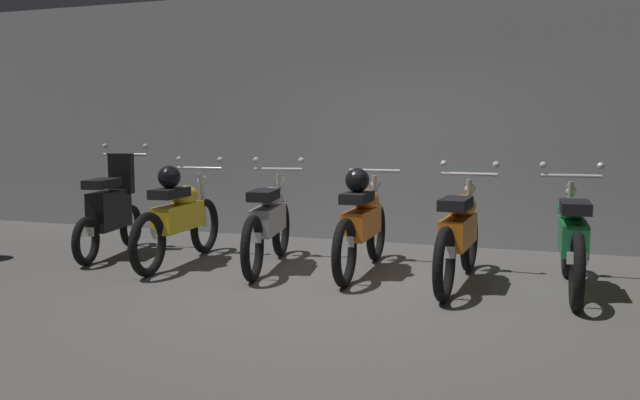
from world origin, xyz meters
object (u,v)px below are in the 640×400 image
object	(u,v)px
motorbike_slot_2	(269,221)
motorbike_slot_3	(362,222)
motorbike_slot_4	(459,233)
motorbike_slot_1	(179,216)
motorbike_slot_0	(111,210)
motorbike_slot_5	(572,238)

from	to	relation	value
motorbike_slot_2	motorbike_slot_3	xyz separation A→B (m)	(1.01, 0.08, 0.03)
motorbike_slot_3	motorbike_slot_4	world-z (taller)	motorbike_slot_4
motorbike_slot_2	motorbike_slot_3	world-z (taller)	motorbike_slot_2
motorbike_slot_3	motorbike_slot_4	bearing A→B (deg)	-11.92
motorbike_slot_2	motorbike_slot_3	bearing A→B (deg)	4.37
motorbike_slot_1	motorbike_slot_2	distance (m)	1.01
motorbike_slot_0	motorbike_slot_2	distance (m)	2.01
motorbike_slot_3	motorbike_slot_4	xyz separation A→B (m)	(1.00, -0.21, -0.03)
motorbike_slot_3	motorbike_slot_1	bearing A→B (deg)	-173.68
motorbike_slot_2	motorbike_slot_4	world-z (taller)	same
motorbike_slot_5	motorbike_slot_1	bearing A→B (deg)	-178.81
motorbike_slot_1	motorbike_slot_4	size ratio (longest dim) A/B	1.00
motorbike_slot_1	motorbike_slot_3	size ratio (longest dim) A/B	1.00
motorbike_slot_5	motorbike_slot_4	bearing A→B (deg)	-175.83
motorbike_slot_1	motorbike_slot_5	distance (m)	4.01
motorbike_slot_1	motorbike_slot_5	size ratio (longest dim) A/B	1.00
motorbike_slot_1	motorbike_slot_5	xyz separation A→B (m)	(4.00, 0.08, -0.04)
motorbike_slot_3	motorbike_slot_5	world-z (taller)	motorbike_slot_5
motorbike_slot_1	motorbike_slot_2	xyz separation A→B (m)	(1.00, 0.15, -0.04)
motorbike_slot_1	motorbike_slot_0	bearing A→B (deg)	170.08
motorbike_slot_2	motorbike_slot_4	distance (m)	2.01
motorbike_slot_1	motorbike_slot_2	world-z (taller)	same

